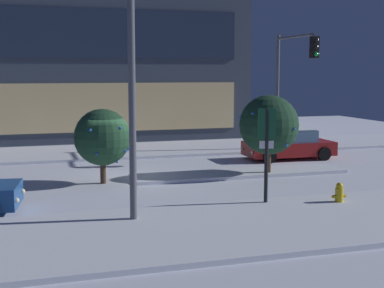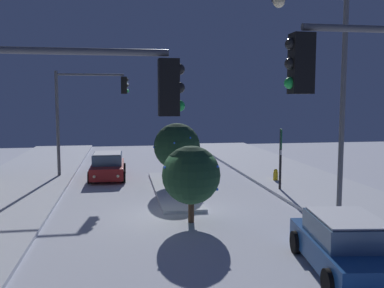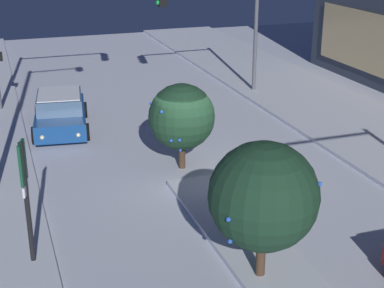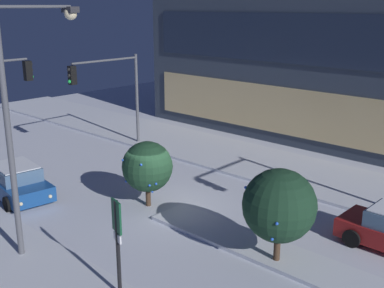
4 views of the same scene
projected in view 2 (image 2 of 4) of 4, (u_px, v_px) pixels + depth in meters
ground at (180, 218)px, 16.26m from camera, size 52.00×52.00×0.00m
curb_strip_near at (361, 208)px, 17.50m from camera, size 52.00×5.20×0.14m
median_strip at (172, 189)px, 21.20m from camera, size 9.00×1.80×0.14m
car_near at (346, 246)px, 11.08m from camera, size 4.51×2.53×1.49m
car_far at (108, 166)px, 24.39m from camera, size 4.45×2.07×1.49m
traffic_light_corner_far_left at (24, 136)px, 7.10m from camera, size 0.32×4.86×5.54m
traffic_light_corner_far_right at (86, 104)px, 24.49m from camera, size 0.32×4.20×6.18m
street_lamp_arched at (325, 75)px, 15.95m from camera, size 0.56×3.03×8.45m
fire_hydrant at (276, 176)px, 23.14m from camera, size 0.48×0.26×0.76m
parking_info_sign at (281, 152)px, 20.65m from camera, size 0.55×0.20×3.12m
decorated_tree_median at (191, 175)px, 15.48m from camera, size 2.16×2.16×2.86m
decorated_tree_left_of_median at (177, 146)px, 22.11m from camera, size 2.43×2.49×3.32m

